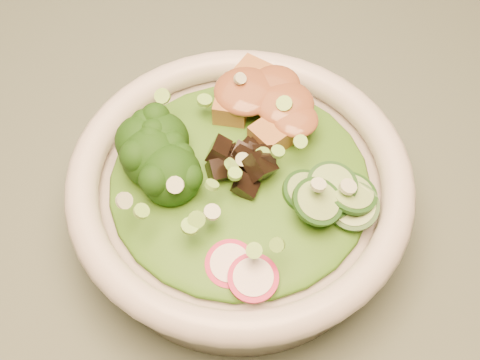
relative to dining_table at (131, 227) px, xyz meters
The scene contains 10 objects.
dining_table is the anchor object (origin of this frame).
salad_bowl 0.19m from the dining_table, ahead, with size 0.25×0.25×0.07m.
lettuce_bed 0.21m from the dining_table, ahead, with size 0.19×0.19×0.02m, color #2C5F14.
broccoli_florets 0.20m from the dining_table, 10.35° to the right, with size 0.08×0.07×0.04m, color black, non-canonical shape.
radish_slices 0.23m from the dining_table, 18.89° to the right, with size 0.10×0.04×0.02m, color #A20C34, non-canonical shape.
cucumber_slices 0.26m from the dining_table, ahead, with size 0.07×0.07×0.03m, color #9FCB70, non-canonical shape.
mushroom_heap 0.22m from the dining_table, ahead, with size 0.07×0.07×0.04m, color black, non-canonical shape.
tofu_cubes 0.22m from the dining_table, 32.00° to the left, with size 0.08×0.06×0.03m, color #A07035, non-canonical shape.
peanut_sauce 0.23m from the dining_table, 32.00° to the left, with size 0.07×0.05×0.02m, color brown.
scallion_garnish 0.23m from the dining_table, ahead, with size 0.18×0.18×0.02m, color #77BF43, non-canonical shape.
Camera 1 is at (0.27, -0.22, 1.21)m, focal length 50.00 mm.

